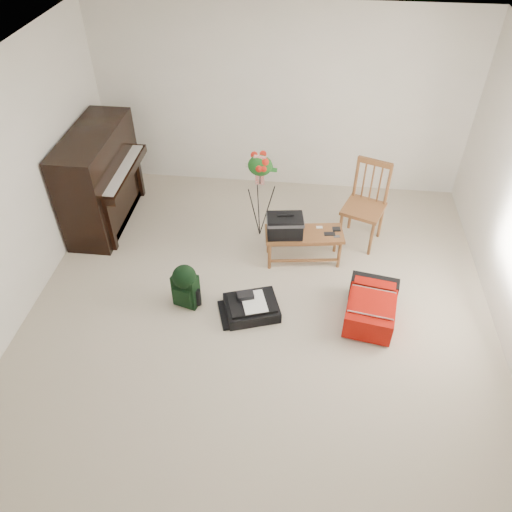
# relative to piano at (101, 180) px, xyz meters

# --- Properties ---
(floor) EXTENTS (5.00, 5.50, 0.01)m
(floor) POSITION_rel_piano_xyz_m (2.19, -1.60, -0.60)
(floor) COLOR beige
(floor) RESTS_ON ground
(ceiling) EXTENTS (5.00, 5.50, 0.01)m
(ceiling) POSITION_rel_piano_xyz_m (2.19, -1.60, 1.90)
(ceiling) COLOR white
(ceiling) RESTS_ON wall_back
(wall_back) EXTENTS (5.00, 0.04, 2.50)m
(wall_back) POSITION_rel_piano_xyz_m (2.19, 1.15, 0.65)
(wall_back) COLOR white
(wall_back) RESTS_ON floor
(piano) EXTENTS (0.71, 1.50, 1.25)m
(piano) POSITION_rel_piano_xyz_m (0.00, 0.00, 0.00)
(piano) COLOR black
(piano) RESTS_ON floor
(bench) EXTENTS (0.95, 0.49, 0.70)m
(bench) POSITION_rel_piano_xyz_m (2.45, -0.57, -0.10)
(bench) COLOR brown
(bench) RESTS_ON floor
(dining_chair) EXTENTS (0.60, 0.60, 1.06)m
(dining_chair) POSITION_rel_piano_xyz_m (3.30, -0.06, -0.08)
(dining_chair) COLOR brown
(dining_chair) RESTS_ON floor
(red_suitcase) EXTENTS (0.60, 0.81, 0.31)m
(red_suitcase) POSITION_rel_piano_xyz_m (3.36, -1.37, -0.43)
(red_suitcase) COLOR #BC0B08
(red_suitcase) RESTS_ON floor
(black_duffel) EXTENTS (0.67, 0.60, 0.23)m
(black_duffel) POSITION_rel_piano_xyz_m (2.10, -1.48, -0.51)
(black_duffel) COLOR black
(black_duffel) RESTS_ON floor
(green_backpack) EXTENTS (0.30, 0.28, 0.53)m
(green_backpack) POSITION_rel_piano_xyz_m (1.38, -1.43, -0.31)
(green_backpack) COLOR black
(green_backpack) RESTS_ON floor
(flower_stand) EXTENTS (0.44, 0.44, 1.18)m
(flower_stand) POSITION_rel_piano_xyz_m (2.04, -0.11, -0.02)
(flower_stand) COLOR black
(flower_stand) RESTS_ON floor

